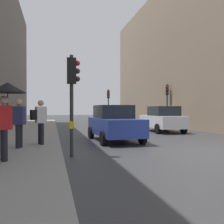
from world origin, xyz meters
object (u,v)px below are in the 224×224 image
(car_white_compact, at_px, (162,119))
(pedestrian_with_black_backpack, at_px, (40,119))
(traffic_light_near_left, at_px, (72,87))
(pedestrian_with_umbrella, at_px, (6,99))
(traffic_light_mid_street, at_px, (167,97))
(pedestrian_with_grey_backpack, at_px, (18,120))
(car_blue_van, at_px, (114,123))
(car_dark_suv, at_px, (109,114))
(traffic_light_far_median, at_px, (108,100))

(car_white_compact, height_order, pedestrian_with_black_backpack, pedestrian_with_black_backpack)
(traffic_light_near_left, height_order, pedestrian_with_umbrella, traffic_light_near_left)
(traffic_light_near_left, height_order, traffic_light_mid_street, traffic_light_mid_street)
(car_white_compact, xyz_separation_m, pedestrian_with_grey_backpack, (-8.62, -6.41, 0.29))
(pedestrian_with_black_backpack, xyz_separation_m, pedestrian_with_grey_backpack, (-0.73, -0.75, 0.00))
(pedestrian_with_black_backpack, bearing_deg, car_blue_van, 24.65)
(car_blue_van, distance_m, pedestrian_with_grey_backpack, 4.79)
(car_dark_suv, bearing_deg, car_blue_van, -102.08)
(car_white_compact, bearing_deg, traffic_light_mid_street, 60.85)
(traffic_light_mid_street, bearing_deg, traffic_light_far_median, 125.52)
(traffic_light_near_left, distance_m, pedestrian_with_black_backpack, 2.63)
(traffic_light_near_left, distance_m, pedestrian_with_umbrella, 2.16)
(traffic_light_near_left, distance_m, traffic_light_mid_street, 15.48)
(traffic_light_mid_street, height_order, pedestrian_with_black_backpack, traffic_light_mid_street)
(car_white_compact, bearing_deg, traffic_light_near_left, -131.09)
(car_white_compact, bearing_deg, car_dark_suv, 88.88)
(car_blue_van, distance_m, car_dark_suv, 22.90)
(pedestrian_with_umbrella, xyz_separation_m, pedestrian_with_grey_backpack, (-0.00, 2.32, -0.68))
(car_white_compact, distance_m, pedestrian_with_grey_backpack, 10.75)
(car_blue_van, distance_m, car_white_compact, 6.03)
(traffic_light_mid_street, height_order, car_white_compact, traffic_light_mid_street)
(pedestrian_with_umbrella, height_order, pedestrian_with_grey_backpack, pedestrian_with_umbrella)
(pedestrian_with_grey_backpack, bearing_deg, pedestrian_with_black_backpack, 45.46)
(car_blue_van, relative_size, car_white_compact, 1.02)
(traffic_light_near_left, bearing_deg, traffic_light_far_median, 73.89)
(pedestrian_with_black_backpack, bearing_deg, traffic_light_mid_street, 44.52)
(traffic_light_mid_street, xyz_separation_m, car_dark_suv, (-2.21, 13.69, -1.74))
(pedestrian_with_umbrella, height_order, pedestrian_with_black_backpack, pedestrian_with_umbrella)
(car_dark_suv, bearing_deg, car_white_compact, -91.12)
(traffic_light_mid_street, bearing_deg, pedestrian_with_umbrella, -129.97)
(traffic_light_far_median, relative_size, car_dark_suv, 0.86)
(traffic_light_mid_street, xyz_separation_m, car_white_compact, (-2.57, -4.61, -1.74))
(car_dark_suv, distance_m, pedestrian_with_black_backpack, 25.35)
(car_blue_van, bearing_deg, pedestrian_with_black_backpack, -155.35)
(pedestrian_with_umbrella, distance_m, pedestrian_with_black_backpack, 3.22)
(traffic_light_near_left, height_order, pedestrian_with_grey_backpack, traffic_light_near_left)
(traffic_light_near_left, height_order, car_dark_suv, traffic_light_near_left)
(traffic_light_far_median, height_order, car_dark_suv, traffic_light_far_median)
(traffic_light_mid_street, distance_m, pedestrian_with_umbrella, 17.43)
(pedestrian_with_black_backpack, bearing_deg, traffic_light_near_left, -61.38)
(pedestrian_with_black_backpack, bearing_deg, pedestrian_with_umbrella, -103.43)
(car_dark_suv, relative_size, pedestrian_with_grey_backpack, 2.42)
(pedestrian_with_grey_backpack, bearing_deg, traffic_light_mid_street, 44.58)
(car_blue_van, distance_m, pedestrian_with_umbrella, 6.33)
(pedestrian_with_black_backpack, bearing_deg, car_dark_suv, 71.03)
(traffic_light_mid_street, xyz_separation_m, car_blue_van, (-7.01, -8.70, -1.74))
(car_white_compact, bearing_deg, traffic_light_far_median, 98.38)
(traffic_light_far_median, relative_size, pedestrian_with_grey_backpack, 2.08)
(pedestrian_with_umbrella, bearing_deg, car_blue_van, 48.03)
(traffic_light_mid_street, relative_size, car_blue_van, 0.88)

